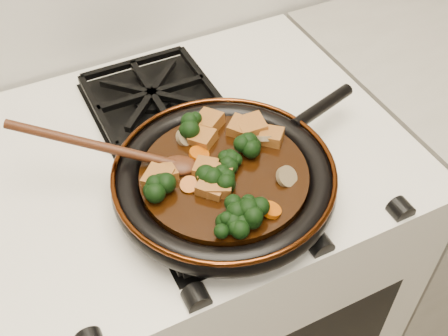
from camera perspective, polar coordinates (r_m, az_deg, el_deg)
name	(u,v)px	position (r m, az deg, el deg)	size (l,w,h in m)	color
stove	(193,287)	(1.33, -3.18, -11.96)	(0.76, 0.60, 0.90)	silver
burner_grate_front	(217,199)	(0.88, -0.67, -3.21)	(0.23, 0.23, 0.03)	black
burner_grate_back	(152,97)	(1.07, -7.30, 7.17)	(0.23, 0.23, 0.03)	black
skillet	(225,179)	(0.87, 0.10, -1.11)	(0.46, 0.35, 0.05)	black
braising_sauce	(224,177)	(0.86, 0.00, -0.96)	(0.26, 0.26, 0.02)	black
tofu_cube_0	(212,185)	(0.83, -1.18, -1.78)	(0.04, 0.04, 0.02)	brown
tofu_cube_1	(245,127)	(0.92, 2.17, 4.20)	(0.04, 0.03, 0.02)	brown
tofu_cube_2	(209,122)	(0.93, -1.57, 4.69)	(0.04, 0.04, 0.02)	brown
tofu_cube_3	(215,177)	(0.84, -0.90, -0.93)	(0.04, 0.04, 0.02)	brown
tofu_cube_4	(219,185)	(0.83, -0.54, -1.75)	(0.04, 0.04, 0.02)	brown
tofu_cube_5	(203,138)	(0.90, -2.15, 3.04)	(0.04, 0.04, 0.02)	brown
tofu_cube_6	(271,137)	(0.91, 4.84, 3.19)	(0.04, 0.04, 0.02)	brown
tofu_cube_7	(158,179)	(0.84, -6.68, -1.09)	(0.04, 0.04, 0.02)	brown
tofu_cube_8	(206,169)	(0.85, -1.89, -0.13)	(0.04, 0.03, 0.02)	brown
tofu_cube_9	(165,174)	(0.85, -6.06, -0.63)	(0.03, 0.03, 0.02)	brown
tofu_cube_10	(252,127)	(0.92, 2.85, 4.18)	(0.04, 0.04, 0.02)	brown
tofu_cube_11	(240,128)	(0.92, 1.62, 4.12)	(0.04, 0.03, 0.02)	brown
broccoli_floret_0	(251,212)	(0.79, 2.78, -4.53)	(0.06, 0.06, 0.05)	black
broccoli_floret_1	(228,228)	(0.78, 0.44, -6.11)	(0.06, 0.06, 0.05)	black
broccoli_floret_2	(230,162)	(0.86, 0.64, 0.58)	(0.06, 0.06, 0.05)	black
broccoli_floret_3	(158,188)	(0.83, -6.72, -2.06)	(0.06, 0.06, 0.05)	black
broccoli_floret_4	(190,128)	(0.91, -3.44, 4.03)	(0.06, 0.06, 0.05)	black
broccoli_floret_5	(204,178)	(0.84, -2.01, -1.04)	(0.06, 0.06, 0.05)	black
broccoli_floret_6	(243,220)	(0.78, 1.91, -5.26)	(0.06, 0.06, 0.06)	black
broccoli_floret_7	(243,211)	(0.80, 1.98, -4.36)	(0.06, 0.06, 0.05)	black
broccoli_floret_8	(222,182)	(0.83, -0.25, -1.44)	(0.06, 0.06, 0.05)	black
broccoli_floret_9	(248,150)	(0.88, 2.42, 1.86)	(0.06, 0.06, 0.05)	black
carrot_coin_0	(253,135)	(0.91, 3.01, 3.41)	(0.03, 0.03, 0.01)	#A64304
carrot_coin_1	(224,168)	(0.86, 0.05, -0.05)	(0.03, 0.03, 0.01)	#A64304
carrot_coin_2	(199,154)	(0.88, -2.55, 1.43)	(0.03, 0.03, 0.01)	#A64304
carrot_coin_3	(271,210)	(0.80, 4.78, -4.26)	(0.03, 0.03, 0.01)	#A64304
carrot_coin_4	(190,185)	(0.83, -3.52, -1.74)	(0.03, 0.03, 0.01)	#A64304
mushroom_slice_0	(185,137)	(0.90, -3.98, 3.13)	(0.03, 0.03, 0.01)	#766344
mushroom_slice_1	(287,177)	(0.85, 6.38, -0.89)	(0.03, 0.03, 0.01)	#766344
mushroom_slice_2	(264,138)	(0.90, 4.11, 3.05)	(0.03, 0.03, 0.01)	#766344
wooden_spoon	(128,153)	(0.87, -9.71, 1.51)	(0.15, 0.11, 0.27)	#3F1D0D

